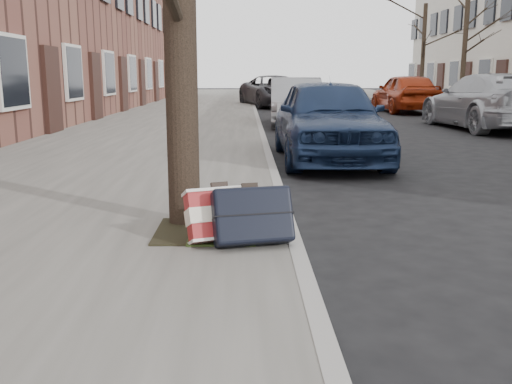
{
  "coord_description": "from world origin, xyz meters",
  "views": [
    {
      "loc": [
        -1.66,
        -3.57,
        1.45
      ],
      "look_at": [
        -1.57,
        0.8,
        0.55
      ],
      "focal_mm": 40.0,
      "sensor_mm": 36.0,
      "label": 1
    }
  ],
  "objects_px": {
    "suitcase_red": "(223,215)",
    "suitcase_navy": "(252,215)",
    "car_near_mid": "(296,101)",
    "car_near_front": "(328,119)"
  },
  "relations": [
    {
      "from": "car_near_mid",
      "to": "suitcase_navy",
      "type": "bearing_deg",
      "value": -94.2
    },
    {
      "from": "suitcase_navy",
      "to": "car_near_mid",
      "type": "distance_m",
      "value": 12.56
    },
    {
      "from": "suitcase_red",
      "to": "car_near_front",
      "type": "relative_size",
      "value": 0.14
    },
    {
      "from": "car_near_front",
      "to": "car_near_mid",
      "type": "relative_size",
      "value": 1.0
    },
    {
      "from": "suitcase_red",
      "to": "car_near_front",
      "type": "xyz_separation_m",
      "value": [
        1.6,
        5.28,
        0.37
      ]
    },
    {
      "from": "car_near_front",
      "to": "car_near_mid",
      "type": "distance_m",
      "value": 7.08
    },
    {
      "from": "suitcase_red",
      "to": "suitcase_navy",
      "type": "relative_size",
      "value": 0.93
    },
    {
      "from": "car_near_front",
      "to": "suitcase_red",
      "type": "bearing_deg",
      "value": -107.11
    },
    {
      "from": "car_near_front",
      "to": "car_near_mid",
      "type": "bearing_deg",
      "value": 89.12
    },
    {
      "from": "suitcase_navy",
      "to": "suitcase_red",
      "type": "bearing_deg",
      "value": 142.57
    }
  ]
}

